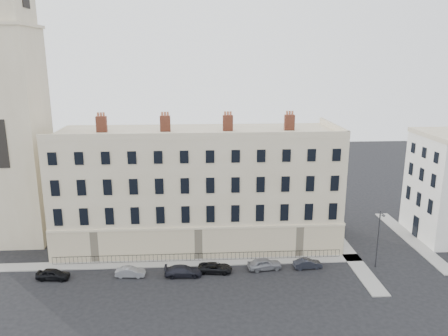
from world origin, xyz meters
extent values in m
plane|color=black|center=(0.00, 0.00, 0.00)|extent=(160.00, 160.00, 0.00)
cube|color=#C5B492|center=(-6.00, 12.00, 7.50)|extent=(36.00, 12.00, 15.00)
cube|color=#BFAE8F|center=(-6.00, 5.92, 2.00)|extent=(36.10, 0.18, 4.00)
cube|color=#BFAE8F|center=(12.08, 12.00, 2.00)|extent=(0.18, 12.10, 4.00)
cube|color=#C5B492|center=(-6.00, 6.15, 15.40)|extent=(36.00, 0.35, 0.80)
cube|color=#C5B492|center=(11.85, 12.00, 15.40)|extent=(0.35, 12.00, 0.80)
cube|color=brown|center=(-18.00, 12.00, 16.00)|extent=(1.30, 0.70, 2.00)
cube|color=brown|center=(-10.00, 12.00, 16.00)|extent=(1.30, 0.70, 2.00)
cube|color=brown|center=(-2.00, 12.00, 16.00)|extent=(1.30, 0.70, 2.00)
cube|color=brown|center=(6.00, 12.00, 16.00)|extent=(1.30, 0.70, 2.00)
cube|color=#C5B492|center=(-30.00, 14.00, 14.00)|extent=(8.00, 8.00, 28.00)
cube|color=gray|center=(-10.00, 5.00, 0.06)|extent=(48.00, 2.00, 0.12)
cube|color=gray|center=(13.00, 8.00, 0.06)|extent=(2.00, 24.00, 0.12)
cube|color=gray|center=(23.00, 10.00, 0.06)|extent=(2.00, 20.00, 0.12)
cube|color=black|center=(-6.00, 5.40, 1.02)|extent=(35.00, 0.04, 0.04)
cube|color=black|center=(-6.00, 5.40, 0.12)|extent=(35.00, 0.04, 0.04)
imported|color=black|center=(-22.35, 1.96, 0.62)|extent=(3.78, 1.82, 1.25)
imported|color=gray|center=(-13.78, 2.09, 0.55)|extent=(3.40, 1.35, 1.10)
imported|color=black|center=(-7.78, 1.83, 0.62)|extent=(4.27, 1.78, 1.23)
imported|color=black|center=(-4.10, 2.53, 0.55)|extent=(4.13, 2.26, 1.10)
imported|color=gray|center=(1.71, 2.88, 0.68)|extent=(4.19, 2.15, 1.36)
imported|color=black|center=(6.84, 2.85, 0.56)|extent=(3.46, 1.46, 1.11)
cylinder|color=#2D2D32|center=(15.00, 2.65, 3.53)|extent=(0.14, 0.14, 7.06)
cylinder|color=#2D2D32|center=(14.90, 2.04, 6.98)|extent=(0.30, 1.32, 0.09)
cube|color=#2D2D32|center=(14.81, 1.42, 6.93)|extent=(0.23, 0.46, 0.11)
camera|label=1|loc=(-5.92, -43.53, 24.34)|focal=35.00mm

